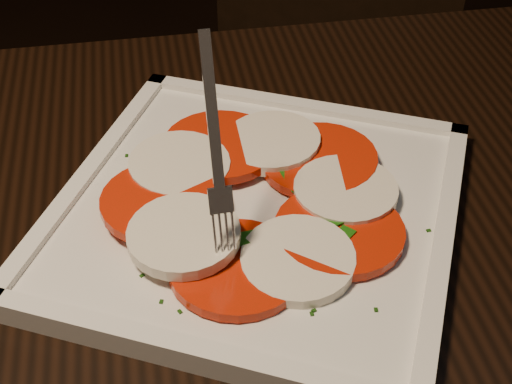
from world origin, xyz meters
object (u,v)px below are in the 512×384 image
at_px(plate, 256,213).
at_px(fork, 213,139).
at_px(chair, 327,66).
at_px(table, 347,350).

bearing_deg(plate, fork, -131.94).
xyz_separation_m(chair, fork, (-0.18, -0.64, 0.33)).
bearing_deg(plate, chair, 76.32).
bearing_deg(fork, plate, 38.68).
relative_size(plate, fork, 2.14).
bearing_deg(chair, plate, -88.86).
bearing_deg(table, fork, 165.61).
bearing_deg(fork, chair, 65.05).
relative_size(table, fork, 8.77).
relative_size(table, chair, 1.39).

